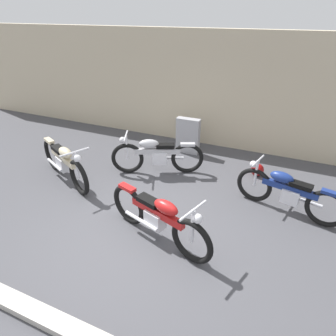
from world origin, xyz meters
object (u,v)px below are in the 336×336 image
object	(u,v)px
stone_marker	(188,136)
motorcycle_silver	(157,155)
helmet	(257,170)
motorcycle_blue	(288,192)
motorcycle_red	(158,218)
motorcycle_cream	(64,162)

from	to	relation	value
stone_marker	motorcycle_silver	distance (m)	1.39
helmet	motorcycle_silver	world-z (taller)	motorcycle_silver
motorcycle_silver	stone_marker	bearing A→B (deg)	-125.71
helmet	motorcycle_blue	size ratio (longest dim) A/B	0.15
motorcycle_red	motorcycle_silver	xyz separation A→B (m)	(-1.04, 2.10, -0.00)
helmet	motorcycle_silver	distance (m)	2.40
stone_marker	motorcycle_cream	xyz separation A→B (m)	(-2.00, -2.53, -0.00)
stone_marker	motorcycle_blue	bearing A→B (deg)	-33.51
stone_marker	motorcycle_blue	world-z (taller)	stone_marker
motorcycle_blue	motorcycle_silver	bearing A→B (deg)	5.67
motorcycle_red	motorcycle_silver	size ratio (longest dim) A/B	1.05
motorcycle_red	motorcycle_blue	distance (m)	2.55
motorcycle_silver	motorcycle_cream	bearing A→B (deg)	10.15
motorcycle_silver	helmet	bearing A→B (deg)	176.17
motorcycle_red	motorcycle_blue	world-z (taller)	motorcycle_red
helmet	motorcycle_blue	world-z (taller)	motorcycle_blue
helmet	motorcycle_cream	xyz separation A→B (m)	(-3.95, -2.00, 0.33)
motorcycle_blue	stone_marker	bearing A→B (deg)	-20.17
motorcycle_cream	motorcycle_blue	world-z (taller)	motorcycle_cream
motorcycle_red	motorcycle_silver	world-z (taller)	motorcycle_red
motorcycle_cream	motorcycle_silver	bearing A→B (deg)	59.70
stone_marker	motorcycle_silver	bearing A→B (deg)	-101.60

